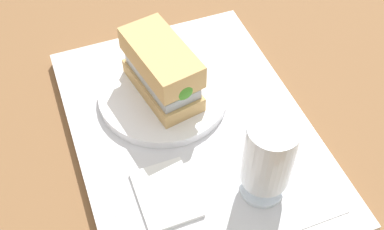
% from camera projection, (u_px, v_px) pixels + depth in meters
% --- Properties ---
extents(ground_plane, '(3.00, 3.00, 0.00)m').
position_uv_depth(ground_plane, '(192.00, 137.00, 0.69)').
color(ground_plane, brown).
extents(tray, '(0.44, 0.32, 0.02)m').
position_uv_depth(tray, '(192.00, 133.00, 0.68)').
color(tray, silver).
rests_on(tray, ground_plane).
extents(placemat, '(0.38, 0.27, 0.00)m').
position_uv_depth(placemat, '(192.00, 128.00, 0.67)').
color(placemat, silver).
rests_on(placemat, tray).
extents(plate, '(0.19, 0.19, 0.01)m').
position_uv_depth(plate, '(163.00, 93.00, 0.70)').
color(plate, white).
rests_on(plate, placemat).
extents(sandwich, '(0.14, 0.09, 0.08)m').
position_uv_depth(sandwich, '(163.00, 71.00, 0.66)').
color(sandwich, tan).
rests_on(sandwich, plate).
extents(beer_glass, '(0.06, 0.06, 0.12)m').
position_uv_depth(beer_glass, '(268.00, 158.00, 0.55)').
color(beer_glass, silver).
rests_on(beer_glass, placemat).
extents(napkin_folded, '(0.09, 0.07, 0.01)m').
position_uv_depth(napkin_folded, '(166.00, 194.00, 0.60)').
color(napkin_folded, white).
rests_on(napkin_folded, placemat).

